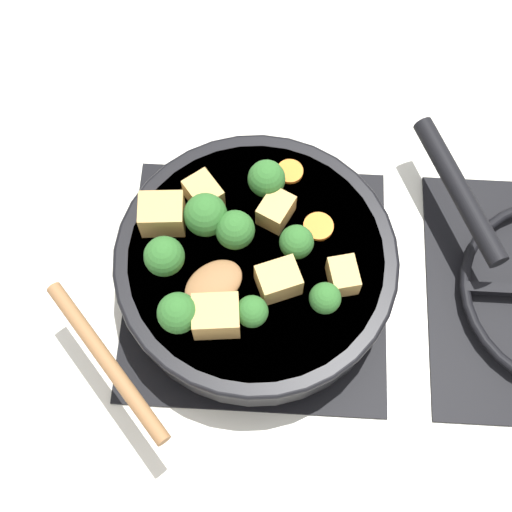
{
  "coord_description": "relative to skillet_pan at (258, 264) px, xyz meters",
  "views": [
    {
      "loc": [
        0.31,
        0.02,
        0.8
      ],
      "look_at": [
        0.0,
        0.0,
        0.08
      ],
      "focal_mm": 50.0,
      "sensor_mm": 36.0,
      "label": 1
    }
  ],
  "objects": [
    {
      "name": "tofu_cube_back_piece",
      "position": [
        -0.03,
        -0.11,
        0.04
      ],
      "size": [
        0.04,
        0.05,
        0.04
      ],
      "primitive_type": "cube",
      "rotation": [
        0.0,
        0.0,
        4.79
      ],
      "color": "tan",
      "rests_on": "skillet_pan"
    },
    {
      "name": "tofu_cube_east_chunk",
      "position": [
        -0.05,
        0.02,
        0.04
      ],
      "size": [
        0.05,
        0.04,
        0.03
      ],
      "primitive_type": "cube",
      "rotation": [
        0.0,
        0.0,
        5.81
      ],
      "color": "tan",
      "rests_on": "skillet_pan"
    },
    {
      "name": "broccoli_floret_small_inner",
      "position": [
        0.08,
        -0.08,
        0.05
      ],
      "size": [
        0.04,
        0.04,
        0.05
      ],
      "color": "#709956",
      "rests_on": "skillet_pan"
    },
    {
      "name": "tofu_cube_center_large",
      "position": [
        0.08,
        -0.04,
        0.04
      ],
      "size": [
        0.04,
        0.05,
        0.04
      ],
      "primitive_type": "cube",
      "rotation": [
        0.0,
        0.0,
        4.81
      ],
      "color": "tan",
      "rests_on": "skillet_pan"
    },
    {
      "name": "tofu_cube_west_chunk",
      "position": [
        0.03,
        0.09,
        0.04
      ],
      "size": [
        0.04,
        0.04,
        0.03
      ],
      "primitive_type": "cube",
      "rotation": [
        0.0,
        0.0,
        3.38
      ],
      "color": "tan",
      "rests_on": "skillet_pan"
    },
    {
      "name": "carrot_slice_near_center",
      "position": [
        -0.11,
        0.03,
        0.03
      ],
      "size": [
        0.03,
        0.03,
        0.01
      ],
      "primitive_type": "cylinder",
      "color": "orange",
      "rests_on": "skillet_pan"
    },
    {
      "name": "broccoli_floret_east_rim",
      "position": [
        -0.08,
        0.0,
        0.05
      ],
      "size": [
        0.04,
        0.04,
        0.05
      ],
      "color": "#709956",
      "rests_on": "skillet_pan"
    },
    {
      "name": "broccoli_floret_west_rim",
      "position": [
        0.02,
        -0.1,
        0.05
      ],
      "size": [
        0.04,
        0.04,
        0.05
      ],
      "color": "#709956",
      "rests_on": "skillet_pan"
    },
    {
      "name": "ground_plane",
      "position": [
        0.0,
        -0.0,
        -0.06
      ],
      "size": [
        2.4,
        2.4,
        0.0
      ],
      "primitive_type": "plane",
      "color": "silver"
    },
    {
      "name": "broccoli_floret_north_edge",
      "position": [
        -0.02,
        -0.03,
        0.05
      ],
      "size": [
        0.04,
        0.04,
        0.05
      ],
      "color": "#709956",
      "rests_on": "skillet_pan"
    },
    {
      "name": "broccoli_floret_mid_floret",
      "position": [
        0.06,
        0.07,
        0.05
      ],
      "size": [
        0.03,
        0.03,
        0.04
      ],
      "color": "#709956",
      "rests_on": "skillet_pan"
    },
    {
      "name": "broccoli_floret_south_cluster",
      "position": [
        0.07,
        -0.01,
        0.05
      ],
      "size": [
        0.03,
        0.03,
        0.04
      ],
      "color": "#709956",
      "rests_on": "skillet_pan"
    },
    {
      "name": "broccoli_floret_near_spoon",
      "position": [
        -0.03,
        -0.06,
        0.05
      ],
      "size": [
        0.05,
        0.05,
        0.05
      ],
      "color": "#709956",
      "rests_on": "skillet_pan"
    },
    {
      "name": "tofu_cube_front_piece",
      "position": [
        -0.06,
        -0.06,
        0.04
      ],
      "size": [
        0.05,
        0.05,
        0.03
      ],
      "primitive_type": "cube",
      "rotation": [
        0.0,
        0.0,
        3.81
      ],
      "color": "tan",
      "rests_on": "skillet_pan"
    },
    {
      "name": "front_burner_grate",
      "position": [
        0.0,
        -0.0,
        -0.05
      ],
      "size": [
        0.31,
        0.31,
        0.03
      ],
      "color": "black",
      "rests_on": "ground_plane"
    },
    {
      "name": "wooden_spoon",
      "position": [
        0.09,
        -0.1,
        0.03
      ],
      "size": [
        0.21,
        0.22,
        0.02
      ],
      "color": "olive",
      "rests_on": "skillet_pan"
    },
    {
      "name": "carrot_slice_orange_thin",
      "position": [
        -0.04,
        0.06,
        0.03
      ],
      "size": [
        0.03,
        0.03,
        0.01
      ],
      "primitive_type": "cylinder",
      "color": "orange",
      "rests_on": "skillet_pan"
    },
    {
      "name": "broccoli_floret_center_top",
      "position": [
        -0.01,
        0.04,
        0.05
      ],
      "size": [
        0.04,
        0.04,
        0.04
      ],
      "color": "#709956",
      "rests_on": "skillet_pan"
    },
    {
      "name": "tofu_cube_near_handle",
      "position": [
        0.04,
        0.02,
        0.04
      ],
      "size": [
        0.05,
        0.05,
        0.03
      ],
      "primitive_type": "cube",
      "rotation": [
        0.0,
        0.0,
        1.96
      ],
      "color": "tan",
      "rests_on": "skillet_pan"
    },
    {
      "name": "skillet_pan",
      "position": [
        0.0,
        0.0,
        0.0
      ],
      "size": [
        0.35,
        0.44,
        0.06
      ],
      "color": "black",
      "rests_on": "front_burner_grate"
    }
  ]
}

